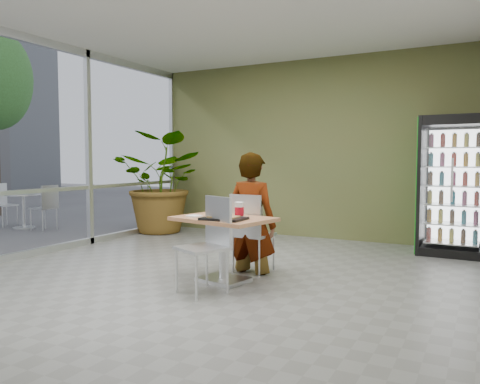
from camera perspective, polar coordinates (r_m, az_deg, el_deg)
name	(u,v)px	position (r m, az deg, el deg)	size (l,w,h in m)	color
ground	(206,281)	(5.56, -4.22, -10.75)	(7.00, 7.00, 0.00)	slate
room_envelope	(205,143)	(5.38, -4.30, 5.97)	(6.00, 7.00, 3.20)	silver
storefront_frame	(28,146)	(7.42, -24.45, 5.08)	(0.10, 7.00, 3.20)	silver
dining_table	(224,235)	(5.42, -2.02, -5.31)	(1.20, 0.95, 0.75)	tan
chair_far	(249,227)	(5.80, 1.16, -4.29)	(0.47, 0.47, 0.99)	silver
chair_near	(210,236)	(5.00, -3.67, -5.43)	(0.60, 0.60, 1.02)	silver
seated_woman	(252,225)	(5.84, 1.46, -4.00)	(0.67, 0.43, 1.80)	black
pizza_plate	(222,215)	(5.47, -2.23, -2.81)	(0.31, 0.25, 0.03)	white
soda_cup	(239,211)	(5.24, -0.09, -2.29)	(0.11, 0.11, 0.19)	white
napkin_stack	(194,216)	(5.44, -5.59, -2.93)	(0.14, 0.14, 0.02)	white
cafeteria_tray	(224,219)	(5.15, -1.98, -3.26)	(0.46, 0.34, 0.03)	black
beverage_fridge	(453,186)	(7.57, 24.54, 0.68)	(0.95, 0.74, 2.05)	black
potted_plant	(164,183)	(9.14, -9.30, 1.12)	(1.73, 1.50, 1.93)	#315A24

